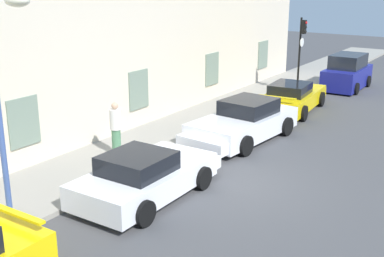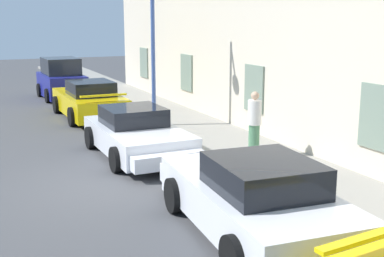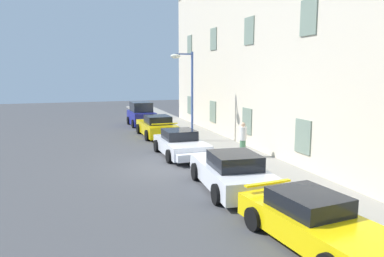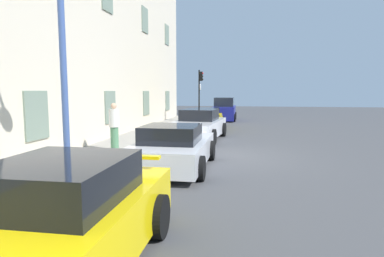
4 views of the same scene
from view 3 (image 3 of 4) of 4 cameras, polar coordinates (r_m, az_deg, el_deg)
The scene contains 10 objects.
ground_plane at distance 17.09m, azimuth -4.16°, elevation -6.09°, with size 80.00×80.00×0.00m, color #444447.
sidewalk at distance 18.44m, azimuth 8.12°, elevation -4.81°, with size 60.00×3.07×0.14m, color gray.
building_facade at distance 19.72m, azimuth 17.57°, elevation 12.04°, with size 33.52×4.24×11.23m.
sportscar_red_lead at distance 25.34m, azimuth -5.66°, elevation 0.28°, with size 5.12×2.25×1.46m.
sportscar_yellow_flank at distance 19.14m, azimuth -1.61°, elevation -2.63°, with size 4.65×2.28×1.34m.
sportscar_white_middle at distance 14.05m, azimuth 5.92°, elevation -6.72°, with size 5.18×2.54×1.46m.
sportscar_tail_end at distance 9.95m, azimuth 19.62°, elevation -14.26°, with size 5.15×2.46×1.30m.
hatchback_parked at distance 30.33m, azimuth -7.98°, elevation 2.12°, with size 3.56×2.05×1.96m.
street_lamp at distance 22.23m, azimuth -1.04°, elevation 7.67°, with size 0.44×1.42×5.48m.
pedestrian_admiring at distance 18.48m, azimuth 7.99°, elevation -1.70°, with size 0.49×0.49×1.76m.
Camera 3 is at (16.02, -4.01, 4.40)m, focal length 33.97 mm.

